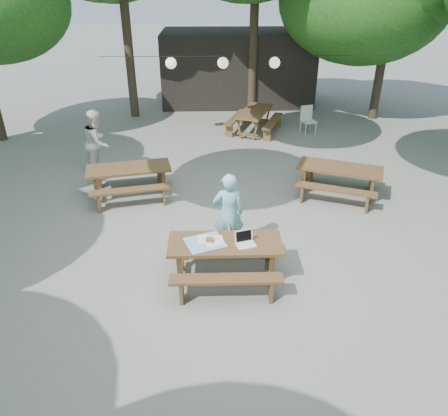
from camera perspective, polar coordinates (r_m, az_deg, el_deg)
name	(u,v)px	position (r m, az deg, el deg)	size (l,w,h in m)	color
ground	(239,232)	(9.37, 2.04, -3.15)	(80.00, 80.00, 0.00)	slate
pavilion	(237,67)	(18.80, 1.74, 17.91)	(6.00, 3.00, 2.80)	black
main_picnic_table	(225,259)	(7.87, 0.14, -6.70)	(2.00, 1.58, 0.75)	#4F301B
picnic_table_nw	(130,181)	(10.96, -12.18, 3.49)	(2.19, 1.94, 0.75)	#4F301B
picnic_table_ne	(338,181)	(11.09, 14.72, 3.49)	(2.35, 2.17, 0.75)	#4F301B
picnic_table_far_e	(254,121)	(15.21, 3.94, 11.28)	(2.14, 2.33, 0.75)	#4F301B
woman	(228,213)	(8.39, 0.58, -0.69)	(0.60, 0.40, 1.65)	#7ECCE6
second_person	(97,142)	(12.28, -16.21, 8.25)	(0.85, 0.66, 1.75)	white
plastic_chair	(308,125)	(15.42, 10.90, 10.56)	(0.55, 0.55, 0.90)	silver
laptop	(245,241)	(7.60, 2.74, -4.31)	(0.39, 0.34, 0.24)	white
tabletop_clutter	(206,242)	(7.66, -2.34, -4.42)	(0.80, 0.75, 0.08)	#3772BB
paper_lanterns	(223,63)	(14.17, -0.08, 18.44)	(9.00, 0.34, 0.38)	black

